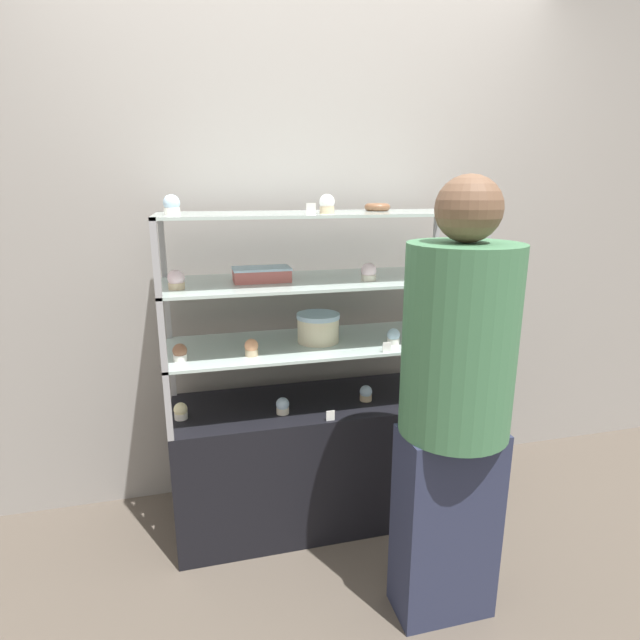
{
  "coord_description": "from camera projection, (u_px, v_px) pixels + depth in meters",
  "views": [
    {
      "loc": [
        -0.52,
        -2.06,
        1.54
      ],
      "look_at": [
        0.0,
        0.0,
        0.98
      ],
      "focal_mm": 28.0,
      "sensor_mm": 36.0,
      "label": 1
    }
  ],
  "objects": [
    {
      "name": "price_tag_3",
      "position": [
        311.0,
        209.0,
        1.85
      ],
      "size": [
        0.04,
        0.0,
        0.04
      ],
      "color": "white",
      "rests_on": "display_riser_upper"
    },
    {
      "name": "display_riser_upper",
      "position": [
        320.0,
        216.0,
        2.09
      ],
      "size": [
        1.33,
        0.47,
        0.28
      ],
      "color": "#99999E",
      "rests_on": "display_riser_middle"
    },
    {
      "name": "display_riser_middle",
      "position": [
        320.0,
        283.0,
        2.16
      ],
      "size": [
        1.33,
        0.47,
        0.28
      ],
      "color": "#99999E",
      "rests_on": "display_riser_lower"
    },
    {
      "name": "layer_cake_centerpiece",
      "position": [
        318.0,
        327.0,
        2.21
      ],
      "size": [
        0.19,
        0.19,
        0.13
      ],
      "color": "beige",
      "rests_on": "display_riser_lower"
    },
    {
      "name": "donut_glazed",
      "position": [
        377.0,
        207.0,
        2.21
      ],
      "size": [
        0.11,
        0.11,
        0.03
      ],
      "color": "brown",
      "rests_on": "display_riser_upper"
    },
    {
      "name": "back_wall",
      "position": [
        301.0,
        239.0,
        2.48
      ],
      "size": [
        8.0,
        0.05,
        2.6
      ],
      "color": "gray",
      "rests_on": "ground_plane"
    },
    {
      "name": "price_tag_0",
      "position": [
        330.0,
        416.0,
        2.09
      ],
      "size": [
        0.04,
        0.0,
        0.04
      ],
      "color": "white",
      "rests_on": "display_base"
    },
    {
      "name": "price_tag_2",
      "position": [
        438.0,
        278.0,
        2.05
      ],
      "size": [
        0.04,
        0.0,
        0.04
      ],
      "color": "white",
      "rests_on": "display_riser_middle"
    },
    {
      "name": "cupcake_7",
      "position": [
        454.0,
        332.0,
        2.26
      ],
      "size": [
        0.06,
        0.06,
        0.07
      ],
      "color": "beige",
      "rests_on": "display_riser_lower"
    },
    {
      "name": "cupcake_9",
      "position": [
        369.0,
        272.0,
        2.11
      ],
      "size": [
        0.07,
        0.07,
        0.08
      ],
      "color": "beige",
      "rests_on": "display_riser_middle"
    },
    {
      "name": "cupcake_2",
      "position": [
        366.0,
        393.0,
        2.29
      ],
      "size": [
        0.06,
        0.06,
        0.07
      ],
      "color": "#CCB28C",
      "rests_on": "display_base"
    },
    {
      "name": "cupcake_0",
      "position": [
        181.0,
        411.0,
        2.1
      ],
      "size": [
        0.06,
        0.06,
        0.07
      ],
      "color": "white",
      "rests_on": "display_base"
    },
    {
      "name": "display_base",
      "position": [
        320.0,
        458.0,
        2.38
      ],
      "size": [
        1.33,
        0.47,
        0.6
      ],
      "color": "black",
      "rests_on": "ground_plane"
    },
    {
      "name": "cupcake_11",
      "position": [
        172.0,
        205.0,
        1.84
      ],
      "size": [
        0.06,
        0.06,
        0.08
      ],
      "color": "white",
      "rests_on": "display_riser_upper"
    },
    {
      "name": "cupcake_1",
      "position": [
        283.0,
        406.0,
        2.15
      ],
      "size": [
        0.06,
        0.06,
        0.07
      ],
      "color": "beige",
      "rests_on": "display_base"
    },
    {
      "name": "cupcake_13",
      "position": [
        454.0,
        203.0,
        2.17
      ],
      "size": [
        0.06,
        0.06,
        0.08
      ],
      "color": "#CCB28C",
      "rests_on": "display_riser_upper"
    },
    {
      "name": "cupcake_8",
      "position": [
        176.0,
        280.0,
        1.93
      ],
      "size": [
        0.07,
        0.07,
        0.08
      ],
      "color": "#CCB28C",
      "rests_on": "display_riser_middle"
    },
    {
      "name": "cupcake_6",
      "position": [
        393.0,
        337.0,
        2.18
      ],
      "size": [
        0.06,
        0.06,
        0.07
      ],
      "color": "white",
      "rests_on": "display_riser_lower"
    },
    {
      "name": "cupcake_3",
      "position": [
        454.0,
        390.0,
        2.33
      ],
      "size": [
        0.06,
        0.06,
        0.07
      ],
      "color": "beige",
      "rests_on": "display_base"
    },
    {
      "name": "customer_figure",
      "position": [
        454.0,
        401.0,
        1.69
      ],
      "size": [
        0.37,
        0.37,
        1.59
      ],
      "color": "#282D47",
      "rests_on": "ground_plane"
    },
    {
      "name": "price_tag_1",
      "position": [
        387.0,
        347.0,
        2.07
      ],
      "size": [
        0.04,
        0.0,
        0.04
      ],
      "color": "white",
      "rests_on": "display_riser_lower"
    },
    {
      "name": "cupcake_10",
      "position": [
        454.0,
        268.0,
        2.21
      ],
      "size": [
        0.07,
        0.07,
        0.08
      ],
      "color": "#CCB28C",
      "rests_on": "display_riser_middle"
    },
    {
      "name": "ground_plane",
      "position": [
        320.0,
        513.0,
        2.45
      ],
      "size": [
        20.0,
        20.0,
        0.0
      ],
      "primitive_type": "plane",
      "color": "brown"
    },
    {
      "name": "sheet_cake_frosted",
      "position": [
        262.0,
        274.0,
        2.1
      ],
      "size": [
        0.24,
        0.14,
        0.06
      ],
      "color": "#C66660",
      "rests_on": "display_riser_middle"
    },
    {
      "name": "cupcake_4",
      "position": [
        180.0,
        353.0,
        1.97
      ],
      "size": [
        0.06,
        0.06,
        0.07
      ],
      "color": "white",
      "rests_on": "display_riser_lower"
    },
    {
      "name": "cupcake_12",
      "position": [
        326.0,
        204.0,
        1.97
      ],
      "size": [
        0.06,
        0.06,
        0.08
      ],
      "color": "#CCB28C",
      "rests_on": "display_riser_upper"
    },
    {
      "name": "cupcake_5",
      "position": [
        251.0,
        348.0,
        2.03
      ],
      "size": [
        0.06,
        0.06,
        0.07
      ],
      "color": "#CCB28C",
      "rests_on": "display_riser_lower"
    },
    {
      "name": "display_riser_lower",
      "position": [
        320.0,
        345.0,
        2.23
      ],
      "size": [
        1.33,
        0.47,
        0.28
      ],
      "color": "#99999E",
      "rests_on": "display_base"
    }
  ]
}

